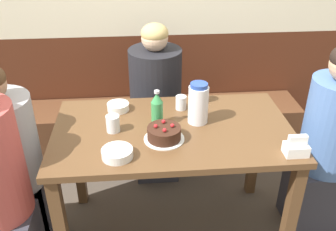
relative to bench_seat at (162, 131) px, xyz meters
name	(u,v)px	position (x,y,z in m)	size (l,w,h in m)	color
ground_plane	(172,229)	(0.00, -0.83, -0.22)	(12.00, 12.00, 0.00)	#4C4238
bench_seat	(162,131)	(0.00, 0.00, 0.00)	(2.12, 0.38, 0.45)	#56331E
dining_table	(173,145)	(0.00, -0.83, 0.43)	(1.28, 0.74, 0.76)	brown
birthday_cake	(164,134)	(-0.06, -0.94, 0.57)	(0.21, 0.21, 0.09)	white
water_pitcher	(198,103)	(0.14, -0.77, 0.65)	(0.11, 0.11, 0.23)	white
soju_bottle	(157,109)	(-0.08, -0.78, 0.63)	(0.06, 0.06, 0.20)	#388E4C
napkin_holder	(296,148)	(0.56, -1.12, 0.57)	(0.11, 0.08, 0.11)	white
bowl_soup_white	(118,107)	(-0.30, -0.60, 0.56)	(0.13, 0.13, 0.04)	white
bowl_rice_small	(117,153)	(-0.29, -1.07, 0.56)	(0.15, 0.15, 0.04)	white
glass_water_tall	(201,94)	(0.20, -0.53, 0.58)	(0.07, 0.07, 0.10)	silver
glass_tumbler_short	(181,103)	(0.07, -0.62, 0.57)	(0.06, 0.06, 0.08)	silver
glass_shot_small	(113,123)	(-0.32, -0.83, 0.58)	(0.07, 0.07, 0.09)	silver
person_teal_shirt	(327,149)	(0.90, -0.83, 0.35)	(0.34, 0.32, 1.19)	#33333D
person_pale_blue_shirt	(8,166)	(-0.90, -0.83, 0.34)	(0.37, 0.37, 1.15)	#33333D
person_dark_striped	(156,106)	(-0.06, -0.20, 0.33)	(0.36, 0.36, 1.15)	#33333D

